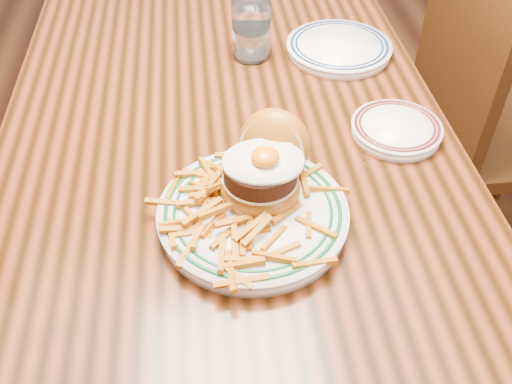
{
  "coord_description": "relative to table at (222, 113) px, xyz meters",
  "views": [
    {
      "loc": [
        -0.04,
        -1.04,
        1.41
      ],
      "look_at": [
        0.03,
        -0.43,
        0.83
      ],
      "focal_mm": 40.0,
      "sensor_mm": 36.0,
      "label": 1
    }
  ],
  "objects": [
    {
      "name": "floor",
      "position": [
        0.0,
        0.0,
        -0.66
      ],
      "size": [
        6.0,
        6.0,
        0.0
      ],
      "primitive_type": "plane",
      "color": "black",
      "rests_on": "ground"
    },
    {
      "name": "table",
      "position": [
        0.0,
        0.0,
        0.0
      ],
      "size": [
        0.85,
        1.6,
        0.75
      ],
      "color": "black",
      "rests_on": "floor"
    },
    {
      "name": "chair_right",
      "position": [
        0.71,
        0.13,
        -0.17
      ],
      "size": [
        0.43,
        0.43,
        0.91
      ],
      "rotation": [
        0.0,
        0.0,
        3.16
      ],
      "color": "#38210B",
      "rests_on": "floor"
    },
    {
      "name": "main_plate",
      "position": [
        0.03,
        -0.41,
        0.13
      ],
      "size": [
        0.3,
        0.32,
        0.14
      ],
      "rotation": [
        0.0,
        0.0,
        -0.44
      ],
      "color": "white",
      "rests_on": "table"
    },
    {
      "name": "side_plate",
      "position": [
        0.31,
        -0.23,
        0.1
      ],
      "size": [
        0.17,
        0.17,
        0.03
      ],
      "rotation": [
        0.0,
        0.0,
        0.42
      ],
      "color": "white",
      "rests_on": "table"
    },
    {
      "name": "rear_plate",
      "position": [
        0.27,
        0.07,
        0.1
      ],
      "size": [
        0.23,
        0.23,
        0.03
      ],
      "rotation": [
        0.0,
        0.0,
        -0.41
      ],
      "color": "white",
      "rests_on": "table"
    },
    {
      "name": "water_glass",
      "position": [
        0.08,
        0.08,
        0.14
      ],
      "size": [
        0.08,
        0.08,
        0.13
      ],
      "color": "white",
      "rests_on": "table"
    }
  ]
}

